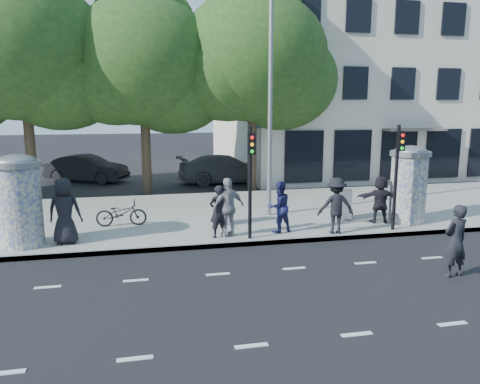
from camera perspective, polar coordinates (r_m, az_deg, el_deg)
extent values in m
plane|color=black|center=(11.10, 8.97, -11.62)|extent=(120.00, 120.00, 0.00)
cube|color=gray|center=(17.95, 0.39, -2.56)|extent=(40.00, 8.00, 0.15)
cube|color=slate|center=(14.24, 3.85, -6.11)|extent=(40.00, 0.10, 0.16)
cube|color=silver|center=(9.27, 14.04, -16.49)|extent=(32.00, 0.12, 0.01)
cube|color=silver|center=(12.32, 6.62, -9.24)|extent=(32.00, 0.12, 0.01)
cylinder|color=beige|center=(14.75, -25.25, -1.64)|extent=(1.20, 1.20, 2.30)
cylinder|color=slate|center=(14.56, -25.64, 3.10)|extent=(1.36, 1.36, 0.16)
ellipsoid|color=slate|center=(14.55, -25.66, 3.41)|extent=(1.10, 1.10, 0.38)
cylinder|color=beige|center=(17.09, 19.81, 0.33)|extent=(1.20, 1.20, 2.30)
cylinder|color=slate|center=(16.93, 20.07, 4.42)|extent=(1.36, 1.36, 0.16)
ellipsoid|color=slate|center=(16.92, 20.09, 4.69)|extent=(1.10, 1.10, 0.38)
cylinder|color=black|center=(13.97, 1.23, 1.06)|extent=(0.11, 0.11, 3.40)
cube|color=black|center=(13.65, 1.43, 5.91)|extent=(0.22, 0.14, 0.62)
cylinder|color=black|center=(15.77, 18.46, 1.62)|extent=(0.11, 0.11, 3.40)
cube|color=black|center=(15.49, 19.06, 5.90)|extent=(0.22, 0.14, 0.62)
cylinder|color=slate|center=(16.89, 3.70, 10.54)|extent=(0.16, 0.16, 8.00)
cylinder|color=#38281C|center=(22.63, -24.20, 5.13)|extent=(0.44, 0.44, 4.73)
ellipsoid|color=#1C3F16|center=(22.67, -25.03, 15.60)|extent=(7.20, 7.20, 6.12)
cylinder|color=#38281C|center=(22.34, -11.39, 5.39)|extent=(0.44, 0.44, 4.41)
ellipsoid|color=#1C3F16|center=(22.34, -11.76, 15.32)|extent=(6.80, 6.80, 5.78)
cylinder|color=#38281C|center=(22.56, 1.48, 5.87)|extent=(0.44, 0.44, 4.59)
ellipsoid|color=#1C3F16|center=(22.58, 1.53, 16.11)|extent=(7.00, 7.00, 5.95)
cube|color=beige|center=(33.55, 16.42, 13.36)|extent=(20.00, 15.00, 12.00)
cube|color=black|center=(27.20, 23.50, 4.35)|extent=(18.00, 0.10, 2.60)
cube|color=#59544C|center=(25.70, 20.51, 7.15)|extent=(3.20, 0.90, 0.12)
cube|color=#194C8C|center=(22.90, 3.86, 8.19)|extent=(1.60, 0.06, 0.30)
imported|color=black|center=(14.53, -20.59, -2.18)|extent=(1.03, 0.75, 1.95)
imported|color=black|center=(14.27, -2.65, -2.39)|extent=(0.67, 0.53, 1.62)
imported|color=navy|center=(14.89, 4.79, -1.81)|extent=(0.94, 0.81, 1.65)
imported|color=black|center=(15.00, 11.61, -1.64)|extent=(1.23, 0.82, 1.78)
imported|color=gray|center=(14.32, -1.43, -1.89)|extent=(1.22, 0.93, 1.84)
imported|color=black|center=(16.72, 16.73, -0.86)|extent=(1.62, 0.97, 1.64)
imported|color=black|center=(12.59, 24.80, -5.43)|extent=(0.72, 0.54, 1.81)
imported|color=black|center=(16.16, -14.28, -2.52)|extent=(0.66, 1.69, 0.87)
cube|color=slate|center=(15.87, -1.96, -2.12)|extent=(0.57, 0.47, 1.04)
cube|color=slate|center=(16.92, 12.58, -1.50)|extent=(0.63, 0.56, 1.08)
imported|color=black|center=(26.82, -18.19, 2.74)|extent=(3.25, 4.67, 1.46)
imported|color=#4E5055|center=(25.23, -1.71, 2.84)|extent=(2.54, 5.30, 1.49)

